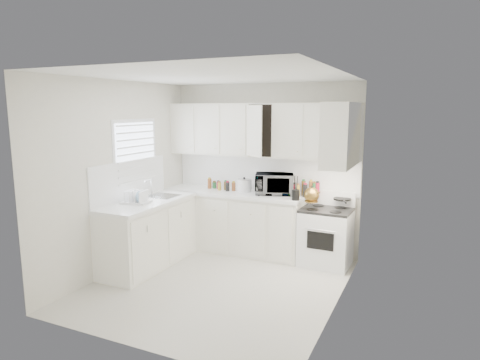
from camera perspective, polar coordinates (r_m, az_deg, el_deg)
The scene contains 38 objects.
floor at distance 5.56m, azimuth -3.10°, elevation -13.93°, with size 3.20×3.20×0.00m, color silver.
ceiling at distance 5.11m, azimuth -3.37°, elevation 13.85°, with size 3.20×3.20×0.00m, color white.
wall_back at distance 6.62m, azimuth 3.25°, elevation 1.62°, with size 3.00×3.00×0.00m, color silver.
wall_front at distance 3.87m, azimuth -14.39°, elevation -4.47°, with size 3.00×3.00×0.00m, color silver.
wall_left at distance 6.02m, azimuth -15.95°, elevation 0.45°, with size 3.20×3.20×0.00m, color silver.
wall_right at distance 4.68m, azimuth 13.23°, elevation -1.99°, with size 3.20×3.20×0.00m, color silver.
window_blinds at distance 6.24m, azimuth -13.84°, elevation 3.18°, with size 0.06×0.96×1.06m, color white, non-canonical shape.
lower_cabinets_back at distance 6.68m, azimuth -0.90°, elevation -5.76°, with size 2.22×0.60×0.90m, color white, non-canonical shape.
lower_cabinets_left at distance 6.18m, azimuth -12.24°, elevation -7.26°, with size 0.60×1.60×0.90m, color white, non-canonical shape.
countertop_back at distance 6.56m, azimuth -0.95°, elevation -1.77°, with size 2.24×0.64×0.05m, color white.
countertop_left at distance 6.05m, azimuth -12.32°, elevation -2.97°, with size 0.64×1.62×0.05m, color white.
backsplash_back at distance 6.62m, azimuth 3.22°, elevation 0.96°, with size 2.98×0.02×0.55m, color white.
backsplash_left at distance 6.18m, azimuth -14.65°, elevation 0.03°, with size 0.02×1.60×0.55m, color white.
upper_cabinets_back at distance 6.44m, azimuth 2.73°, elevation 3.19°, with size 3.00×0.33×0.80m, color white, non-canonical shape.
upper_cabinets_right at distance 5.48m, azimuth 13.35°, elevation 1.79°, with size 0.33×0.90×0.80m, color white, non-canonical shape.
sink at distance 6.30m, azimuth -10.46°, elevation -1.06°, with size 0.42×0.38×0.30m, color gray, non-canonical shape.
stove at distance 6.14m, azimuth 11.54°, elevation -6.56°, with size 0.69×0.56×1.06m, color white, non-canonical shape.
tea_kettle at distance 5.91m, azimuth 9.66°, elevation -1.84°, with size 0.26×0.22×0.24m, color olive, non-canonical shape.
frying_pan at distance 6.15m, azimuth 13.65°, elevation -2.44°, with size 0.25×0.42×0.04m, color black, non-canonical shape.
microwave at distance 6.34m, azimuth 4.66°, elevation -0.22°, with size 0.56×0.31×0.38m, color gray.
rice_cooker at distance 6.53m, azimuth 0.58°, elevation -0.59°, with size 0.23×0.23×0.23m, color white, non-canonical shape.
paper_towel at distance 6.50m, azimuth 2.81°, elevation -0.44°, with size 0.12×0.12×0.27m, color white.
utensil_crock at distance 5.95m, azimuth 7.55°, elevation -1.04°, with size 0.12×0.12×0.36m, color black, non-canonical shape.
dish_rack at distance 5.91m, azimuth -13.93°, elevation -2.10°, with size 0.36×0.27×0.20m, color white, non-canonical shape.
spice_left_0 at distance 6.86m, azimuth -3.95°, elevation -0.52°, with size 0.06×0.06×0.13m, color brown.
spice_left_1 at distance 6.75m, azimuth -3.75°, elevation -0.69°, with size 0.06×0.06×0.13m, color #226630.
spice_left_2 at distance 6.79m, azimuth -2.83°, elevation -0.61°, with size 0.06×0.06×0.13m, color #AB1631.
spice_left_3 at distance 6.68m, azimuth -2.62°, elevation -0.79°, with size 0.06×0.06×0.13m, color gold.
spice_left_4 at distance 6.72m, azimuth -1.70°, elevation -0.71°, with size 0.06×0.06×0.13m, color brown.
spice_left_5 at distance 6.61m, azimuth -1.46°, elevation -0.89°, with size 0.06×0.06×0.13m, color black.
spice_left_6 at distance 6.66m, azimuth -0.54°, elevation -0.81°, with size 0.06×0.06×0.13m, color brown.
sauce_right_0 at distance 6.34m, azimuth 7.65°, elevation -1.14°, with size 0.06×0.06×0.19m, color #AB1631.
sauce_right_1 at distance 6.27m, azimuth 7.97°, elevation -1.28°, with size 0.06×0.06×0.19m, color gold.
sauce_right_2 at distance 6.31m, azimuth 8.60°, elevation -1.22°, with size 0.06×0.06×0.19m, color brown.
sauce_right_3 at distance 6.24m, azimuth 8.94°, elevation -1.35°, with size 0.06×0.06×0.19m, color black.
sauce_right_4 at distance 6.28m, azimuth 9.57°, elevation -1.30°, with size 0.06×0.06×0.19m, color brown.
sauce_right_5 at distance 6.21m, azimuth 9.91°, elevation -1.43°, with size 0.06×0.06×0.19m, color #226630.
sauce_right_6 at distance 6.26m, azimuth 10.54°, elevation -1.37°, with size 0.06×0.06×0.19m, color #AB1631.
Camera 1 is at (2.39, -4.50, 2.23)m, focal length 31.56 mm.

